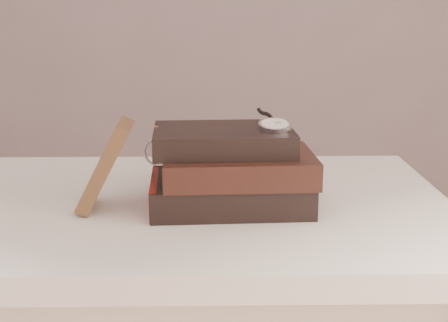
{
  "coord_description": "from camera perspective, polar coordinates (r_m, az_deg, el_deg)",
  "views": [
    {
      "loc": [
        0.11,
        -0.68,
        1.08
      ],
      "look_at": [
        0.12,
        0.32,
        0.82
      ],
      "focal_mm": 51.84,
      "sensor_mm": 36.0,
      "label": 1
    }
  ],
  "objects": [
    {
      "name": "eyeglasses",
      "position": [
        1.11,
        -4.37,
        0.86
      ],
      "size": [
        0.11,
        0.13,
        0.05
      ],
      "color": "silver",
      "rests_on": "book_stack"
    },
    {
      "name": "book_stack",
      "position": [
        1.03,
        0.64,
        -0.87
      ],
      "size": [
        0.26,
        0.19,
        0.13
      ],
      "color": "black",
      "rests_on": "table"
    },
    {
      "name": "pocket_watch",
      "position": [
        1.01,
        4.45,
        3.19
      ],
      "size": [
        0.05,
        0.15,
        0.02
      ],
      "color": "silver",
      "rests_on": "book_stack"
    },
    {
      "name": "journal",
      "position": [
        1.03,
        -10.43,
        -0.38
      ],
      "size": [
        0.09,
        0.09,
        0.14
      ],
      "primitive_type": "cube",
      "rotation": [
        0.0,
        0.48,
        0.02
      ],
      "color": "#412A19",
      "rests_on": "table"
    },
    {
      "name": "table",
      "position": [
        1.11,
        -6.48,
        -7.98
      ],
      "size": [
        1.0,
        0.6,
        0.75
      ],
      "color": "white",
      "rests_on": "ground"
    }
  ]
}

